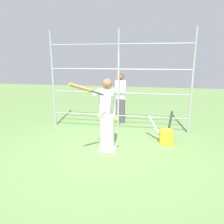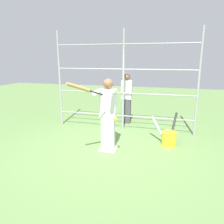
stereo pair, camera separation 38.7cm
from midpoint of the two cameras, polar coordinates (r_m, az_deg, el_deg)
The scene contains 8 objects.
ground_plane at distance 5.44m, azimuth 1.09°, elevation -9.65°, with size 24.00×24.00×0.00m, color #608447.
home_plate at distance 5.43m, azimuth 1.09°, elevation -9.55°, with size 0.40×0.40×0.02m.
fence_backstop at distance 6.58m, azimuth 4.68°, elevation 7.99°, with size 4.27×0.06×3.00m.
batter at distance 5.12m, azimuth 1.09°, elevation -0.16°, with size 0.44×0.58×1.72m.
baseball_bat_swinging at distance 4.28m, azimuth -5.44°, elevation 6.19°, with size 0.52×0.73×0.34m.
softball_in_flight at distance 4.64m, azimuth 3.21°, elevation -1.84°, with size 0.10×0.10×0.10m.
bat_bucket at distance 5.83m, azimuth 16.46°, elevation -6.42°, with size 0.70×0.84×0.74m.
bystander_behind_fence at distance 7.37m, azimuth 5.36°, elevation 3.71°, with size 0.35×0.22×1.68m.
Camera 2 is at (-1.43, 4.78, 2.18)m, focal length 35.00 mm.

